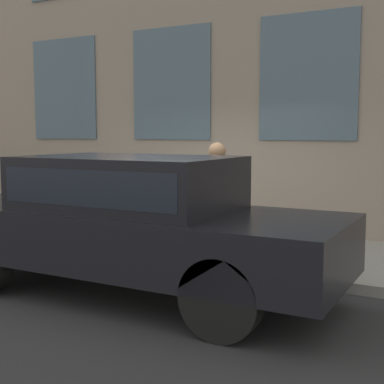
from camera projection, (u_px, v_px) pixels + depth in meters
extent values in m
plane|color=#2D2D30|center=(157.00, 267.00, 7.73)|extent=(80.00, 80.00, 0.00)
cube|color=gray|center=(200.00, 245.00, 8.93)|extent=(2.75, 60.00, 0.14)
cube|color=#4C6070|center=(308.00, 77.00, 9.16)|extent=(0.03, 1.73, 2.17)
cube|color=#4C6070|center=(171.00, 84.00, 10.45)|extent=(0.03, 1.73, 2.17)
cube|color=#4C6070|center=(64.00, 89.00, 11.73)|extent=(0.03, 1.73, 2.17)
cylinder|color=gold|center=(167.00, 249.00, 8.23)|extent=(0.37, 0.37, 0.04)
cylinder|color=gold|center=(167.00, 227.00, 8.19)|extent=(0.27, 0.27, 0.73)
sphere|color=#A4891E|center=(167.00, 203.00, 8.15)|extent=(0.29, 0.29, 0.29)
cylinder|color=black|center=(167.00, 197.00, 8.14)|extent=(0.10, 0.10, 0.12)
cylinder|color=gold|center=(178.00, 222.00, 8.10)|extent=(0.09, 0.10, 0.09)
cylinder|color=gold|center=(157.00, 220.00, 8.27)|extent=(0.09, 0.10, 0.09)
cylinder|color=#726651|center=(214.00, 225.00, 8.17)|extent=(0.12, 0.12, 0.80)
cylinder|color=#726651|center=(219.00, 223.00, 8.32)|extent=(0.12, 0.12, 0.80)
cube|color=white|center=(217.00, 179.00, 8.17)|extent=(0.22, 0.15, 0.60)
cylinder|color=white|center=(213.00, 179.00, 8.03)|extent=(0.09, 0.09, 0.57)
cylinder|color=white|center=(221.00, 178.00, 8.30)|extent=(0.09, 0.09, 0.57)
sphere|color=#8C6647|center=(217.00, 151.00, 8.12)|extent=(0.27, 0.27, 0.27)
cylinder|color=black|center=(71.00, 238.00, 7.83)|extent=(0.24, 0.80, 0.80)
cylinder|color=black|center=(221.00, 299.00, 4.95)|extent=(0.24, 0.80, 0.80)
cylinder|color=black|center=(278.00, 263.00, 6.33)|extent=(0.24, 0.80, 0.80)
cube|color=black|center=(129.00, 235.00, 6.36)|extent=(1.82, 5.11, 0.65)
cube|color=black|center=(128.00, 182.00, 6.29)|extent=(1.60, 2.45, 0.61)
cube|color=#1E232D|center=(128.00, 182.00, 6.29)|extent=(1.61, 2.26, 0.39)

